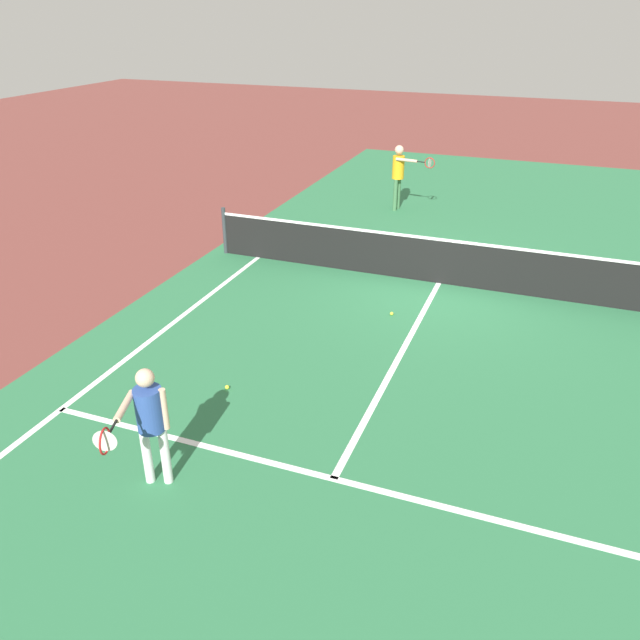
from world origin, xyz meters
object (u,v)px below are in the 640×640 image
(tennis_ball_mid_court, at_px, (227,387))
(player_far, at_px, (399,170))
(tennis_ball_near_net, at_px, (392,314))
(player_near, at_px, (149,416))
(net, at_px, (441,261))

(tennis_ball_mid_court, bearing_deg, player_far, 89.77)
(player_far, bearing_deg, tennis_ball_mid_court, -90.23)
(player_far, distance_m, tennis_ball_mid_court, 9.85)
(player_far, height_order, tennis_ball_near_net, player_far)
(tennis_ball_near_net, bearing_deg, player_near, -104.75)
(net, bearing_deg, player_near, -105.08)
(player_near, height_order, tennis_ball_near_net, player_near)
(player_near, xyz_separation_m, player_far, (-0.18, 11.91, 0.14))
(net, height_order, player_far, player_far)
(player_near, bearing_deg, tennis_ball_near_net, 75.25)
(net, relative_size, player_far, 5.66)
(player_far, height_order, tennis_ball_mid_court, player_far)
(player_far, bearing_deg, tennis_ball_near_net, -76.16)
(net, bearing_deg, tennis_ball_mid_court, -112.99)
(player_near, relative_size, tennis_ball_near_net, 23.72)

